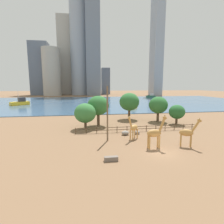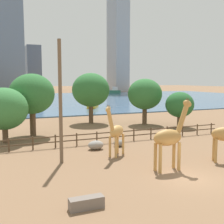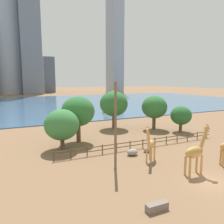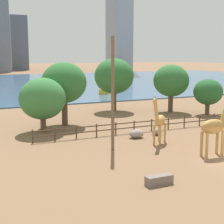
{
  "view_description": "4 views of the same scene",
  "coord_description": "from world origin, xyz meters",
  "px_view_note": "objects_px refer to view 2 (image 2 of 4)",
  "views": [
    {
      "loc": [
        -10.8,
        -22.87,
        9.83
      ],
      "look_at": [
        -3.82,
        23.69,
        2.51
      ],
      "focal_mm": 28.0,
      "sensor_mm": 36.0,
      "label": 1
    },
    {
      "loc": [
        -11.75,
        -14.71,
        6.56
      ],
      "look_at": [
        -0.22,
        13.13,
        3.1
      ],
      "focal_mm": 45.0,
      "sensor_mm": 36.0,
      "label": 2
    },
    {
      "loc": [
        -17.22,
        -13.99,
        9.82
      ],
      "look_at": [
        3.21,
        30.19,
        2.64
      ],
      "focal_mm": 35.0,
      "sensor_mm": 36.0,
      "label": 3
    },
    {
      "loc": [
        -18.91,
        -19.24,
        8.21
      ],
      "look_at": [
        -3.58,
        15.01,
        1.83
      ],
      "focal_mm": 55.0,
      "sensor_mm": 36.0,
      "label": 4
    }
  ],
  "objects_px": {
    "boat_ferry": "(113,91)",
    "boulder_by_pole": "(96,145)",
    "feeding_trough": "(86,203)",
    "tree_right_tall": "(145,94)",
    "giraffe_young": "(116,131)",
    "tree_left_small": "(32,94)",
    "boat_tug": "(93,105)",
    "tree_right_small": "(91,90)",
    "tree_left_large": "(180,105)",
    "boulder_near_fence": "(119,143)",
    "tree_center_broad": "(4,109)",
    "utility_pole": "(60,102)",
    "giraffe_companion": "(170,137)"
  },
  "relations": [
    {
      "from": "giraffe_young",
      "to": "tree_right_small",
      "type": "relative_size",
      "value": 0.61
    },
    {
      "from": "tree_right_small",
      "to": "boat_ferry",
      "type": "bearing_deg",
      "value": 65.12
    },
    {
      "from": "feeding_trough",
      "to": "boat_ferry",
      "type": "distance_m",
      "value": 120.48
    },
    {
      "from": "boat_tug",
      "to": "feeding_trough",
      "type": "bearing_deg",
      "value": -170.89
    },
    {
      "from": "boulder_near_fence",
      "to": "tree_left_small",
      "type": "relative_size",
      "value": 0.15
    },
    {
      "from": "giraffe_companion",
      "to": "tree_left_small",
      "type": "relative_size",
      "value": 0.73
    },
    {
      "from": "utility_pole",
      "to": "tree_right_tall",
      "type": "height_order",
      "value": "utility_pole"
    },
    {
      "from": "boulder_near_fence",
      "to": "tree_center_broad",
      "type": "height_order",
      "value": "tree_center_broad"
    },
    {
      "from": "giraffe_companion",
      "to": "giraffe_young",
      "type": "relative_size",
      "value": 1.15
    },
    {
      "from": "giraffe_companion",
      "to": "tree_center_broad",
      "type": "relative_size",
      "value": 0.92
    },
    {
      "from": "tree_left_large",
      "to": "boulder_by_pole",
      "type": "bearing_deg",
      "value": -153.2
    },
    {
      "from": "tree_right_tall",
      "to": "tree_left_large",
      "type": "bearing_deg",
      "value": -51.1
    },
    {
      "from": "feeding_trough",
      "to": "tree_left_small",
      "type": "distance_m",
      "value": 20.88
    },
    {
      "from": "tree_right_small",
      "to": "feeding_trough",
      "type": "bearing_deg",
      "value": -108.72
    },
    {
      "from": "feeding_trough",
      "to": "tree_right_tall",
      "type": "relative_size",
      "value": 0.27
    },
    {
      "from": "tree_center_broad",
      "to": "boat_ferry",
      "type": "xyz_separation_m",
      "value": [
        51.19,
        92.78,
        -2.33
      ]
    },
    {
      "from": "giraffe_young",
      "to": "boulder_by_pole",
      "type": "relative_size",
      "value": 3.07
    },
    {
      "from": "giraffe_young",
      "to": "tree_left_large",
      "type": "height_order",
      "value": "tree_left_large"
    },
    {
      "from": "giraffe_young",
      "to": "boulder_by_pole",
      "type": "xyz_separation_m",
      "value": [
        -0.85,
        2.82,
        -1.73
      ]
    },
    {
      "from": "utility_pole",
      "to": "feeding_trough",
      "type": "xyz_separation_m",
      "value": [
        -0.56,
        -8.43,
        -4.53
      ]
    },
    {
      "from": "giraffe_companion",
      "to": "utility_pole",
      "type": "distance_m",
      "value": 8.71
    },
    {
      "from": "boat_ferry",
      "to": "tree_right_tall",
      "type": "bearing_deg",
      "value": 79.58
    },
    {
      "from": "utility_pole",
      "to": "boat_ferry",
      "type": "xyz_separation_m",
      "value": [
        47.31,
        102.13,
        -3.58
      ]
    },
    {
      "from": "boat_tug",
      "to": "tree_right_small",
      "type": "bearing_deg",
      "value": -171.17
    },
    {
      "from": "utility_pole",
      "to": "tree_left_large",
      "type": "height_order",
      "value": "utility_pole"
    },
    {
      "from": "feeding_trough",
      "to": "boulder_by_pole",
      "type": "bearing_deg",
      "value": 68.56
    },
    {
      "from": "tree_right_tall",
      "to": "tree_right_small",
      "type": "height_order",
      "value": "tree_right_small"
    },
    {
      "from": "tree_left_large",
      "to": "boat_ferry",
      "type": "bearing_deg",
      "value": 72.74
    },
    {
      "from": "giraffe_young",
      "to": "boat_ferry",
      "type": "bearing_deg",
      "value": -151.84
    },
    {
      "from": "boulder_near_fence",
      "to": "boat_tug",
      "type": "relative_size",
      "value": 0.2
    },
    {
      "from": "tree_right_tall",
      "to": "tree_left_small",
      "type": "relative_size",
      "value": 0.92
    },
    {
      "from": "boulder_by_pole",
      "to": "tree_right_small",
      "type": "height_order",
      "value": "tree_right_small"
    },
    {
      "from": "tree_left_large",
      "to": "tree_center_broad",
      "type": "relative_size",
      "value": 0.85
    },
    {
      "from": "giraffe_young",
      "to": "tree_right_tall",
      "type": "distance_m",
      "value": 18.17
    },
    {
      "from": "giraffe_young",
      "to": "tree_center_broad",
      "type": "distance_m",
      "value": 12.67
    },
    {
      "from": "tree_left_large",
      "to": "boat_tug",
      "type": "height_order",
      "value": "tree_left_large"
    },
    {
      "from": "tree_right_small",
      "to": "boat_ferry",
      "type": "height_order",
      "value": "tree_right_small"
    },
    {
      "from": "giraffe_young",
      "to": "tree_right_small",
      "type": "height_order",
      "value": "tree_right_small"
    },
    {
      "from": "boat_ferry",
      "to": "boulder_by_pole",
      "type": "bearing_deg",
      "value": 75.85
    },
    {
      "from": "tree_left_large",
      "to": "tree_right_tall",
      "type": "xyz_separation_m",
      "value": [
        -3.26,
        4.03,
        1.32
      ]
    },
    {
      "from": "boulder_near_fence",
      "to": "boulder_by_pole",
      "type": "distance_m",
      "value": 2.51
    },
    {
      "from": "giraffe_companion",
      "to": "tree_right_tall",
      "type": "distance_m",
      "value": 21.4
    },
    {
      "from": "feeding_trough",
      "to": "tree_right_small",
      "type": "bearing_deg",
      "value": 71.28
    },
    {
      "from": "boulder_by_pole",
      "to": "boat_ferry",
      "type": "distance_m",
      "value": 108.18
    },
    {
      "from": "feeding_trough",
      "to": "boat_ferry",
      "type": "bearing_deg",
      "value": 66.58
    },
    {
      "from": "tree_left_small",
      "to": "tree_right_small",
      "type": "distance_m",
      "value": 11.57
    },
    {
      "from": "boulder_by_pole",
      "to": "tree_left_large",
      "type": "xyz_separation_m",
      "value": [
        14.94,
        7.54,
        2.7
      ]
    },
    {
      "from": "giraffe_companion",
      "to": "utility_pole",
      "type": "height_order",
      "value": "utility_pole"
    },
    {
      "from": "tree_left_small",
      "to": "boulder_by_pole",
      "type": "bearing_deg",
      "value": -62.24
    },
    {
      "from": "tree_right_tall",
      "to": "boat_tug",
      "type": "height_order",
      "value": "tree_right_tall"
    }
  ]
}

